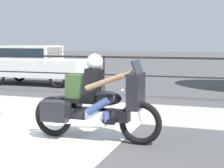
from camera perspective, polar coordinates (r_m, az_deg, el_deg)
name	(u,v)px	position (r m, az deg, el deg)	size (l,w,h in m)	color
sidewalk_band	(78,108)	(9.14, -5.75, -4.02)	(44.00, 2.40, 0.01)	#99968E
crosswalk_band	(2,149)	(5.97, -17.78, -10.27)	(3.46, 6.00, 0.01)	silver
fence_railing	(104,65)	(10.90, -1.35, 3.19)	(36.00, 0.05, 1.31)	black
motorcycle	(94,102)	(6.06, -3.03, -3.01)	(2.40, 0.76, 1.54)	black
parked_car	(34,62)	(14.56, -12.80, 3.54)	(4.39, 1.67, 1.61)	silver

